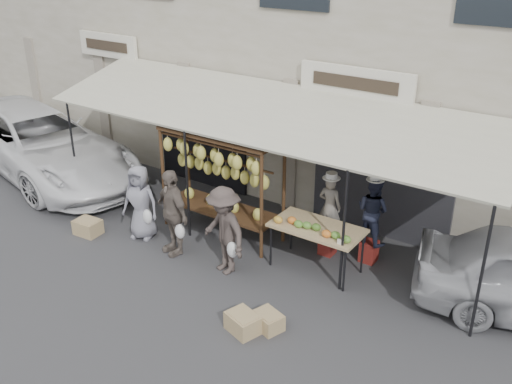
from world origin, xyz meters
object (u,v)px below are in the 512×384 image
(banana_rack, at_px, (219,164))
(vendor_left, at_px, (330,207))
(produce_table, at_px, (316,229))
(crate_far, at_px, (88,227))
(customer_mid, at_px, (172,212))
(crate_near_a, at_px, (243,323))
(customer_right, at_px, (224,231))
(vendor_right, at_px, (373,211))
(van, at_px, (34,126))
(crate_near_b, at_px, (268,321))
(customer_left, at_px, (140,202))

(banana_rack, relative_size, vendor_left, 2.07)
(produce_table, height_order, crate_far, produce_table)
(vendor_left, bearing_deg, customer_mid, 30.68)
(crate_near_a, bearing_deg, customer_right, 136.45)
(vendor_left, distance_m, customer_mid, 3.05)
(produce_table, xyz_separation_m, vendor_right, (0.71, 0.89, 0.21))
(vendor_left, bearing_deg, crate_far, 22.85)
(crate_near_a, relative_size, van, 0.09)
(customer_mid, relative_size, crate_near_b, 3.80)
(vendor_left, xyz_separation_m, crate_near_a, (0.03, -2.91, -0.88))
(banana_rack, bearing_deg, customer_mid, -105.12)
(customer_left, xyz_separation_m, crate_far, (-1.04, -0.58, -0.63))
(produce_table, height_order, vendor_right, vendor_right)
(customer_right, height_order, crate_far, customer_right)
(van, bearing_deg, customer_right, -87.47)
(crate_near_a, bearing_deg, van, 163.29)
(crate_far, bearing_deg, produce_table, 17.55)
(vendor_left, height_order, customer_mid, customer_mid)
(van, bearing_deg, crate_near_b, -91.58)
(banana_rack, xyz_separation_m, crate_near_b, (2.57, -2.09, -1.44))
(crate_near_a, height_order, van, van)
(produce_table, relative_size, crate_near_a, 3.27)
(produce_table, relative_size, crate_far, 3.22)
(customer_right, xyz_separation_m, crate_near_b, (1.61, -0.97, -0.72))
(customer_mid, distance_m, customer_right, 1.26)
(produce_table, distance_m, crate_far, 4.90)
(customer_right, distance_m, crate_far, 3.36)
(customer_mid, bearing_deg, customer_left, -166.76)
(banana_rack, height_order, customer_right, banana_rack)
(produce_table, bearing_deg, banana_rack, 176.27)
(crate_near_b, bearing_deg, vendor_right, 80.67)
(vendor_right, distance_m, van, 9.40)
(banana_rack, height_order, crate_near_b, banana_rack)
(banana_rack, bearing_deg, van, 178.11)
(customer_mid, bearing_deg, vendor_right, 47.97)
(vendor_left, bearing_deg, customer_left, 21.72)
(customer_left, distance_m, crate_far, 1.35)
(vendor_right, distance_m, crate_far, 5.90)
(produce_table, distance_m, crate_near_a, 2.34)
(customer_right, relative_size, crate_far, 3.24)
(produce_table, relative_size, customer_right, 0.99)
(customer_left, xyz_separation_m, crate_near_a, (3.54, -1.34, -0.64))
(banana_rack, xyz_separation_m, crate_far, (-2.30, -1.61, -1.42))
(customer_mid, bearing_deg, crate_far, -147.64)
(produce_table, xyz_separation_m, van, (-8.68, 0.36, 0.28))
(crate_near_a, bearing_deg, produce_table, 88.77)
(vendor_right, height_order, crate_far, vendor_right)
(customer_mid, xyz_separation_m, crate_near_b, (2.87, -0.96, -0.74))
(customer_mid, height_order, customer_right, customer_mid)
(crate_near_b, bearing_deg, vendor_left, 97.05)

